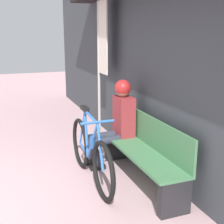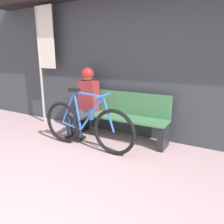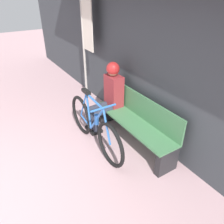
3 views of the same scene
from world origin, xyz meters
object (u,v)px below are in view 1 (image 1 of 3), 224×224
(person_seated, at_px, (117,118))
(banner_pole, at_px, (101,51))
(park_bench_near, at_px, (145,153))
(bicycle, at_px, (90,153))

(person_seated, relative_size, banner_pole, 0.52)
(park_bench_near, xyz_separation_m, bicycle, (-0.25, -0.65, -0.01))
(bicycle, height_order, person_seated, person_seated)
(park_bench_near, distance_m, bicycle, 0.69)
(park_bench_near, distance_m, person_seated, 0.73)
(bicycle, bearing_deg, banner_pole, 155.95)
(park_bench_near, height_order, banner_pole, banner_pole)
(person_seated, xyz_separation_m, banner_pole, (-1.13, 0.15, 0.86))
(banner_pole, bearing_deg, person_seated, -7.74)
(bicycle, relative_size, person_seated, 1.36)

